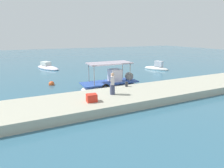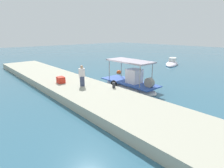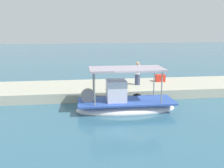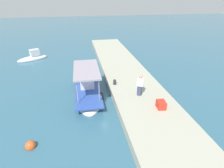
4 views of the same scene
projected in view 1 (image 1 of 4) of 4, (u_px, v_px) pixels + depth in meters
name	position (u px, v px, depth m)	size (l,w,h in m)	color
ground_plane	(106.00, 89.00, 18.65)	(120.00, 120.00, 0.00)	#34647A
dock_quay	(126.00, 97.00, 15.18)	(36.00, 4.41, 0.63)	#B0AD99
main_fishing_boat	(110.00, 83.00, 18.95)	(5.82, 2.21, 2.85)	white
fisherman_near_bollard	(112.00, 85.00, 14.60)	(0.50, 0.54, 1.69)	#3B4362
mooring_bollard	(126.00, 84.00, 16.97)	(0.24, 0.24, 0.44)	#2D2D33
cargo_crate	(92.00, 98.00, 13.11)	(0.70, 0.56, 0.53)	red
marker_buoy	(52.00, 84.00, 20.00)	(0.58, 0.58, 0.58)	#E25623
moored_boat_near	(157.00, 68.00, 29.03)	(2.85, 3.91, 1.56)	white
moored_boat_mid	(48.00, 67.00, 29.68)	(3.61, 5.41, 1.31)	white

